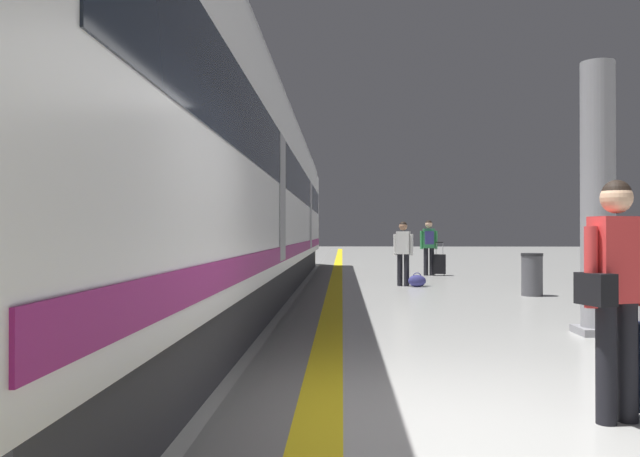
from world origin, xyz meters
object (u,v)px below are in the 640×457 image
Objects in this scene: duffel_bag_near at (417,281)px; platform_pillar at (598,204)px; waste_bin at (532,274)px; passenger_mid at (429,243)px; passenger_near at (403,249)px; high_speed_train at (236,182)px; suitcase_mid at (440,264)px; traveller_foreground at (615,282)px.

platform_pillar is (1.51, -7.44, 1.57)m from duffel_bag_near.
waste_bin reaches higher than duffel_bag_near.
passenger_mid is 0.48× the size of platform_pillar.
passenger_near is at bearing 135.60° from waste_bin.
passenger_near is 4.28m from passenger_mid.
high_speed_train reaches higher than suitcase_mid.
waste_bin is (2.18, -2.20, 0.30)m from duffel_bag_near.
traveller_foreground is at bearing -94.13° from suitcase_mid.
passenger_near is at bearing -110.73° from suitcase_mid.
platform_pillar is at bearing -76.58° from passenger_near.
passenger_near is at bearing 103.42° from platform_pillar.
traveller_foreground is 4.32m from platform_pillar.
duffel_bag_near is 4.43m from suitcase_mid.
waste_bin is at bearing 82.73° from platform_pillar.
platform_pillar reaches higher than duffel_bag_near.
passenger_mid is 0.75m from suitcase_mid.
passenger_mid is (0.81, 15.80, 0.04)m from traveller_foreground.
high_speed_train reaches higher than waste_bin.
suitcase_mid is at bearing -16.42° from passenger_mid.
traveller_foreground is 1.05× the size of passenger_near.
waste_bin is at bearing -6.06° from high_speed_train.
traveller_foreground reaches higher than passenger_near.
platform_pillar is at bearing -88.45° from suitcase_mid.
traveller_foreground is at bearing -102.92° from waste_bin.
passenger_near reaches higher than duffel_bag_near.
traveller_foreground is (4.34, -9.93, -1.51)m from high_speed_train.
traveller_foreground is at bearing -109.94° from platform_pillar.
platform_pillar is at bearing -45.64° from high_speed_train.
passenger_near is 0.45× the size of platform_pillar.
suitcase_mid is at bearing 69.27° from passenger_near.
traveller_foreground is 0.48× the size of platform_pillar.
high_speed_train is at bearing -155.98° from passenger_near.
suitcase_mid is at bearing 74.29° from duffel_bag_near.
duffel_bag_near is at bearing 134.74° from waste_bin.
passenger_near is 7.95m from platform_pillar.
traveller_foreground is 9.50m from waste_bin.
suitcase_mid is 0.29× the size of platform_pillar.
passenger_mid is (0.88, 4.35, 0.88)m from duffel_bag_near.
traveller_foreground is 11.70m from passenger_near.
passenger_mid reaches higher than duffel_bag_near.
traveller_foreground reaches higher than waste_bin.
suitcase_mid is at bearing 98.67° from waste_bin.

